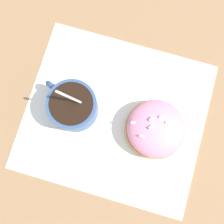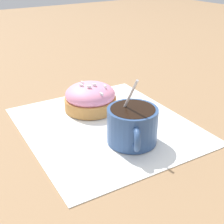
% 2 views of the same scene
% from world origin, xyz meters
% --- Properties ---
extents(ground_plane, '(3.00, 3.00, 0.00)m').
position_xyz_m(ground_plane, '(0.00, 0.00, 0.00)').
color(ground_plane, '#93704C').
extents(paper_napkin, '(0.33, 0.29, 0.00)m').
position_xyz_m(paper_napkin, '(0.00, 0.00, 0.00)').
color(paper_napkin, white).
rests_on(paper_napkin, ground_plane).
extents(coffee_cup, '(0.10, 0.08, 0.11)m').
position_xyz_m(coffee_cup, '(0.07, 0.00, 0.03)').
color(coffee_cup, '#335184').
rests_on(coffee_cup, paper_napkin).
extents(frosted_pastry, '(0.10, 0.10, 0.06)m').
position_xyz_m(frosted_pastry, '(-0.07, 0.01, 0.03)').
color(frosted_pastry, '#C18442').
rests_on(frosted_pastry, paper_napkin).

